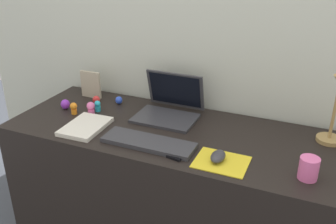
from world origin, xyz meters
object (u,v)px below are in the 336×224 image
cell_phone (181,152)px  toy_figurine_blue (119,100)px  toy_figurine_orange (74,108)px  toy_figurine_cyan (98,106)px  desk_lamp (335,112)px  coffee_mug (309,168)px  toy_figurine_red (96,100)px  toy_figurine_purple (65,104)px  notebook_pad (86,126)px  toy_figurine_pink (91,108)px  mouse (218,156)px  keyboard (149,143)px  picture_frame (91,85)px  laptop (170,105)px

cell_phone → toy_figurine_blue: size_ratio=3.08×
toy_figurine_orange → toy_figurine_cyan: 0.12m
desk_lamp → coffee_mug: desk_lamp is taller
toy_figurine_red → toy_figurine_purple: bearing=-130.6°
toy_figurine_blue → toy_figurine_cyan: bearing=-111.8°
cell_phone → desk_lamp: 0.66m
notebook_pad → coffee_mug: 0.99m
cell_phone → desk_lamp: desk_lamp is taller
desk_lamp → toy_figurine_pink: size_ratio=5.07×
mouse → toy_figurine_blue: (-0.66, 0.35, -0.00)m
keyboard → coffee_mug: 0.65m
desk_lamp → picture_frame: size_ratio=2.28×
desk_lamp → notebook_pad: desk_lamp is taller
laptop → toy_figurine_purple: 0.55m
laptop → toy_figurine_blue: laptop is taller
toy_figurine_orange → toy_figurine_cyan: bearing=40.2°
mouse → desk_lamp: bearing=38.3°
mouse → toy_figurine_cyan: toy_figurine_cyan is taller
cell_phone → toy_figurine_blue: 0.61m
desk_lamp → toy_figurine_orange: desk_lamp is taller
laptop → coffee_mug: 0.76m
mouse → toy_figurine_blue: toy_figurine_blue is taller
mouse → desk_lamp: desk_lamp is taller
keyboard → toy_figurine_blue: toy_figurine_blue is taller
picture_frame → toy_figurine_purple: (-0.03, -0.19, -0.05)m
desk_lamp → toy_figurine_pink: desk_lamp is taller
notebook_pad → toy_figurine_orange: bearing=140.2°
keyboard → toy_figurine_cyan: (-0.40, 0.21, 0.02)m
desk_lamp → toy_figurine_orange: 1.22m
keyboard → cell_phone: size_ratio=3.20×
desk_lamp → picture_frame: 1.25m
mouse → toy_figurine_red: 0.83m
toy_figurine_blue → toy_figurine_orange: bearing=-124.9°
toy_figurine_blue → cell_phone: bearing=-35.2°
toy_figurine_purple → toy_figurine_cyan: (0.17, 0.04, 0.00)m
toy_figurine_pink → toy_figurine_orange: (-0.08, -0.03, -0.00)m
cell_phone → toy_figurine_blue: toy_figurine_blue is taller
mouse → toy_figurine_orange: size_ratio=1.58×
desk_lamp → toy_figurine_blue: bearing=178.2°
toy_figurine_red → keyboard: bearing=-32.8°
coffee_mug → toy_figurine_blue: bearing=161.4°
toy_figurine_purple → picture_frame: bearing=79.9°
cell_phone → notebook_pad: size_ratio=0.53×
keyboard → cell_phone: bearing=-4.2°
desk_lamp → toy_figurine_red: 1.18m
toy_figurine_pink → toy_figurine_purple: toy_figurine_pink is taller
laptop → toy_figurine_red: bearing=-177.4°
notebook_pad → toy_figurine_pink: toy_figurine_pink is taller
coffee_mug → toy_figurine_pink: 1.07m
toy_figurine_pink → laptop: bearing=22.6°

